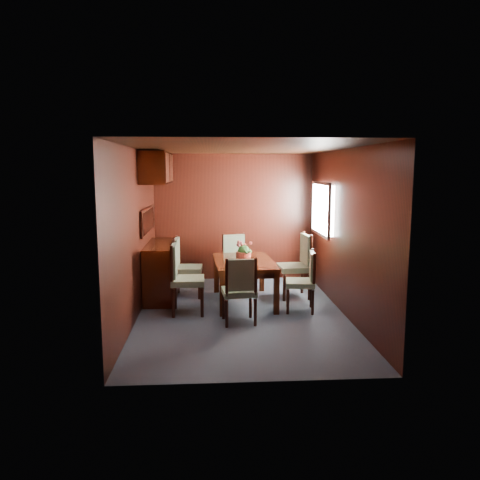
{
  "coord_description": "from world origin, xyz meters",
  "views": [
    {
      "loc": [
        -0.45,
        -6.64,
        2.11
      ],
      "look_at": [
        0.0,
        0.32,
        1.05
      ],
      "focal_mm": 35.0,
      "sensor_mm": 36.0,
      "label": 1
    }
  ],
  "objects": [
    {
      "name": "dining_table",
      "position": [
        0.08,
        0.59,
        0.59
      ],
      "size": [
        0.98,
        1.5,
        0.68
      ],
      "rotation": [
        0.0,
        0.0,
        0.05
      ],
      "color": "black",
      "rests_on": "ground"
    },
    {
      "name": "chair_head",
      "position": [
        -0.05,
        -0.47,
        0.52
      ],
      "size": [
        0.48,
        0.47,
        0.94
      ],
      "rotation": [
        0.0,
        0.0,
        0.09
      ],
      "color": "black",
      "rests_on": "ground"
    },
    {
      "name": "ground",
      "position": [
        0.0,
        0.0,
        0.0
      ],
      "size": [
        4.5,
        4.5,
        0.0
      ],
      "primitive_type": "plane",
      "color": "#323944",
      "rests_on": "ground"
    },
    {
      "name": "chair_left_far",
      "position": [
        -0.9,
        1.03,
        0.55
      ],
      "size": [
        0.47,
        0.49,
        1.0
      ],
      "rotation": [
        0.0,
        0.0,
        -1.61
      ],
      "color": "black",
      "rests_on": "ground"
    },
    {
      "name": "chair_right_near",
      "position": [
        0.95,
        0.08,
        0.51
      ],
      "size": [
        0.48,
        0.49,
        0.92
      ],
      "rotation": [
        0.0,
        0.0,
        1.42
      ],
      "color": "black",
      "rests_on": "ground"
    },
    {
      "name": "flower_centerpiece",
      "position": [
        0.1,
        0.93,
        0.81
      ],
      "size": [
        0.27,
        0.27,
        0.27
      ],
      "color": "#C24E3B",
      "rests_on": "dining_table"
    },
    {
      "name": "chair_left_near",
      "position": [
        -0.86,
        0.09,
        0.58
      ],
      "size": [
        0.48,
        0.5,
        1.05
      ],
      "rotation": [
        0.0,
        0.0,
        -1.56
      ],
      "color": "black",
      "rests_on": "ground"
    },
    {
      "name": "chair_right_far",
      "position": [
        1.01,
        0.86,
        0.59
      ],
      "size": [
        0.52,
        0.54,
        1.07
      ],
      "rotation": [
        0.0,
        0.0,
        1.65
      ],
      "color": "black",
      "rests_on": "ground"
    },
    {
      "name": "chair_foot",
      "position": [
        0.01,
        1.7,
        0.52
      ],
      "size": [
        0.55,
        0.54,
        0.95
      ],
      "rotation": [
        0.0,
        0.0,
        3.43
      ],
      "color": "black",
      "rests_on": "ground"
    },
    {
      "name": "room_shell",
      "position": [
        -0.1,
        0.33,
        1.63
      ],
      "size": [
        3.06,
        4.52,
        2.41
      ],
      "color": "black",
      "rests_on": "ground"
    },
    {
      "name": "sideboard",
      "position": [
        -1.25,
        1.0,
        0.45
      ],
      "size": [
        0.48,
        1.4,
        0.9
      ],
      "primitive_type": "cube",
      "color": "black",
      "rests_on": "ground"
    }
  ]
}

